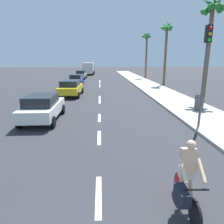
{
  "coord_description": "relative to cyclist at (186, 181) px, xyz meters",
  "views": [
    {
      "loc": [
        0.09,
        -0.68,
        3.58
      ],
      "look_at": [
        0.64,
        8.92,
        1.1
      ],
      "focal_mm": 32.88,
      "sensor_mm": 36.0,
      "label": 1
    }
  ],
  "objects": [
    {
      "name": "trash_bin_near",
      "position": [
        4.84,
        9.43,
        -0.18
      ],
      "size": [
        0.6,
        0.6,
        1.02
      ],
      "primitive_type": "cylinder",
      "color": "#47474C",
      "rests_on": "sidewalk_strip"
    },
    {
      "name": "lane_stripe_9",
      "position": [
        -2.07,
        31.55,
        -0.83
      ],
      "size": [
        0.16,
        1.8,
        0.01
      ],
      "primitive_type": "cube",
      "color": "white",
      "rests_on": "ground"
    },
    {
      "name": "lane_stripe_7",
      "position": [
        -2.07,
        26.22,
        -0.83
      ],
      "size": [
        0.16,
        1.8,
        0.01
      ],
      "primitive_type": "cube",
      "color": "white",
      "rests_on": "ground"
    },
    {
      "name": "cyclist",
      "position": [
        0.0,
        0.0,
        0.0
      ],
      "size": [
        0.62,
        1.71,
        1.82
      ],
      "rotation": [
        0.0,
        0.0,
        3.1
      ],
      "color": "black",
      "rests_on": "ground"
    },
    {
      "name": "lane_stripe_5",
      "position": [
        -2.07,
        15.34,
        -0.83
      ],
      "size": [
        0.16,
        1.8,
        0.01
      ],
      "primitive_type": "cube",
      "color": "white",
      "rests_on": "ground"
    },
    {
      "name": "palm_tree_far",
      "position": [
        6.94,
        24.48,
        5.89
      ],
      "size": [
        1.66,
        2.05,
        8.54
      ],
      "color": "brown",
      "rests_on": "ground"
    },
    {
      "name": "sidewalk_strip",
      "position": [
        4.6,
        18.56,
        -0.76
      ],
      "size": [
        3.6,
        80.0,
        0.14
      ],
      "primitive_type": "cube",
      "color": "#B2ADA3",
      "rests_on": "ground"
    },
    {
      "name": "lane_stripe_3",
      "position": [
        -2.07,
        8.34,
        -0.83
      ],
      "size": [
        0.16,
        1.8,
        0.01
      ],
      "primitive_type": "cube",
      "color": "white",
      "rests_on": "ground"
    },
    {
      "name": "lane_stripe_1",
      "position": [
        -2.07,
        0.71,
        -0.83
      ],
      "size": [
        0.16,
        1.8,
        0.01
      ],
      "primitive_type": "cube",
      "color": "white",
      "rests_on": "ground"
    },
    {
      "name": "parked_car_blue",
      "position": [
        -5.31,
        24.42,
        0.0
      ],
      "size": [
        1.83,
        3.89,
        1.57
      ],
      "rotation": [
        0.0,
        0.0,
        0.0
      ],
      "color": "#1E389E",
      "rests_on": "ground"
    },
    {
      "name": "lane_stripe_2",
      "position": [
        -2.07,
        4.97,
        -0.83
      ],
      "size": [
        0.16,
        1.8,
        0.01
      ],
      "primitive_type": "cube",
      "color": "white",
      "rests_on": "ground"
    },
    {
      "name": "lane_stripe_6",
      "position": [
        -2.07,
        23.89,
        -0.83
      ],
      "size": [
        0.16,
        1.8,
        0.01
      ],
      "primitive_type": "cube",
      "color": "white",
      "rests_on": "ground"
    },
    {
      "name": "parked_car_yellow",
      "position": [
        -4.95,
        16.53,
        0.01
      ],
      "size": [
        2.22,
        4.59,
        1.57
      ],
      "rotation": [
        0.0,
        0.0,
        -0.04
      ],
      "color": "gold",
      "rests_on": "ground"
    },
    {
      "name": "parked_car_white",
      "position": [
        -5.43,
        7.93,
        0.01
      ],
      "size": [
        2.01,
        4.31,
        1.57
      ],
      "rotation": [
        0.0,
        0.0,
        -0.01
      ],
      "color": "white",
      "rests_on": "ground"
    },
    {
      "name": "ground_plane",
      "position": [
        -2.07,
        16.56,
        -0.83
      ],
      "size": [
        160.0,
        160.0,
        0.0
      ],
      "primitive_type": "plane",
      "color": "#2D2D33"
    },
    {
      "name": "parked_car_silver",
      "position": [
        -5.57,
        34.98,
        0.01
      ],
      "size": [
        2.04,
        4.13,
        1.57
      ],
      "rotation": [
        0.0,
        0.0,
        -0.05
      ],
      "color": "#B7BABF",
      "rests_on": "ground"
    },
    {
      "name": "palm_tree_mid",
      "position": [
        6.83,
        12.83,
        5.86
      ],
      "size": [
        1.99,
        1.84,
        8.46
      ],
      "color": "brown",
      "rests_on": "ground"
    },
    {
      "name": "delivery_truck",
      "position": [
        -4.77,
        45.68,
        0.67
      ],
      "size": [
        2.74,
        6.27,
        2.8
      ],
      "rotation": [
        0.0,
        0.0,
        -0.01
      ],
      "color": "#23478C",
      "rests_on": "ground"
    },
    {
      "name": "traffic_signal",
      "position": [
        3.2,
        5.96,
        2.78
      ],
      "size": [
        0.28,
        0.33,
        5.2
      ],
      "color": "#4C4C51",
      "rests_on": "ground"
    },
    {
      "name": "palm_tree_distant",
      "position": [
        6.72,
        35.41,
        5.91
      ],
      "size": [
        1.76,
        1.84,
        8.68
      ],
      "color": "brown",
      "rests_on": "ground"
    },
    {
      "name": "lane_stripe_8",
      "position": [
        -2.07,
        29.25,
        -0.83
      ],
      "size": [
        0.16,
        1.8,
        0.01
      ],
      "primitive_type": "cube",
      "color": "white",
      "rests_on": "ground"
    },
    {
      "name": "lane_stripe_4",
      "position": [
        -2.07,
        13.56,
        -0.83
      ],
      "size": [
        0.16,
        1.8,
        0.01
      ],
      "primitive_type": "cube",
      "color": "white",
      "rests_on": "ground"
    }
  ]
}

